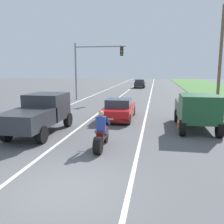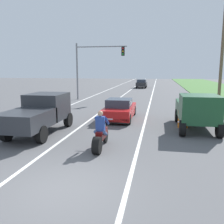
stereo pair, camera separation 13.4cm
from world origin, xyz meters
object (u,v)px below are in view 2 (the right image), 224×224
(sports_car_red, at_px, (119,110))
(pickup_truck_left_lane_dark_grey, at_px, (40,112))
(traffic_light_mast_near, at_px, (93,62))
(construction_barrel_nearest, at_px, (183,119))
(distant_car_far_ahead, at_px, (142,83))
(pickup_truck_right_shoulder_dark_green, at_px, (196,109))
(motorcycle_with_rider, at_px, (101,135))

(sports_car_red, bearing_deg, pickup_truck_left_lane_dark_grey, -128.18)
(traffic_light_mast_near, height_order, construction_barrel_nearest, traffic_light_mast_near)
(sports_car_red, relative_size, distant_car_far_ahead, 1.08)
(pickup_truck_left_lane_dark_grey, distance_m, traffic_light_mast_near, 14.54)
(pickup_truck_right_shoulder_dark_green, relative_size, distant_car_far_ahead, 1.20)
(pickup_truck_right_shoulder_dark_green, distance_m, traffic_light_mast_near, 15.08)
(sports_car_red, relative_size, pickup_truck_left_lane_dark_grey, 0.90)
(pickup_truck_right_shoulder_dark_green, bearing_deg, motorcycle_with_rider, -134.44)
(traffic_light_mast_near, bearing_deg, motorcycle_with_rider, -73.92)
(traffic_light_mast_near, bearing_deg, pickup_truck_right_shoulder_dark_green, -52.27)
(traffic_light_mast_near, bearing_deg, distant_car_far_ahead, 77.81)
(traffic_light_mast_near, xyz_separation_m, distant_car_far_ahead, (3.98, 18.45, -3.28))
(construction_barrel_nearest, distance_m, distant_car_far_ahead, 30.30)
(sports_car_red, relative_size, traffic_light_mast_near, 0.72)
(traffic_light_mast_near, distance_m, construction_barrel_nearest, 14.69)
(pickup_truck_left_lane_dark_grey, bearing_deg, pickup_truck_right_shoulder_dark_green, 17.31)
(sports_car_red, xyz_separation_m, pickup_truck_left_lane_dark_grey, (-3.46, -4.40, 0.48))
(pickup_truck_right_shoulder_dark_green, bearing_deg, sports_car_red, 157.71)
(pickup_truck_left_lane_dark_grey, xyz_separation_m, traffic_light_mast_near, (-0.99, 14.21, 2.95))
(pickup_truck_right_shoulder_dark_green, height_order, distant_car_far_ahead, pickup_truck_right_shoulder_dark_green)
(motorcycle_with_rider, height_order, pickup_truck_right_shoulder_dark_green, pickup_truck_right_shoulder_dark_green)
(pickup_truck_right_shoulder_dark_green, height_order, traffic_light_mast_near, traffic_light_mast_near)
(motorcycle_with_rider, xyz_separation_m, distant_car_far_ahead, (-0.68, 34.62, 0.18))
(pickup_truck_left_lane_dark_grey, bearing_deg, motorcycle_with_rider, -28.13)
(pickup_truck_left_lane_dark_grey, bearing_deg, traffic_light_mast_near, 93.99)
(traffic_light_mast_near, bearing_deg, pickup_truck_left_lane_dark_grey, -86.01)
(pickup_truck_left_lane_dark_grey, bearing_deg, construction_barrel_nearest, 19.90)
(motorcycle_with_rider, bearing_deg, pickup_truck_right_shoulder_dark_green, 45.56)
(motorcycle_with_rider, bearing_deg, sports_car_red, 91.92)
(sports_car_red, bearing_deg, construction_barrel_nearest, -23.72)
(pickup_truck_left_lane_dark_grey, xyz_separation_m, pickup_truck_right_shoulder_dark_green, (8.06, 2.51, 0.00))
(motorcycle_with_rider, bearing_deg, construction_barrel_nearest, 51.31)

